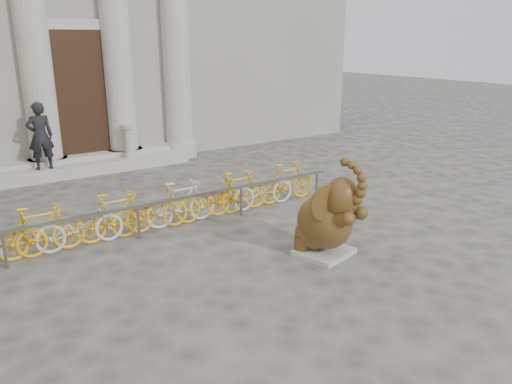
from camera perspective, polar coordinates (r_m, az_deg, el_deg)
ground at (r=8.25m, az=1.52°, el=-11.54°), size 80.00×80.00×0.00m
entrance_steps at (r=16.28m, az=-18.19°, el=2.89°), size 6.00×1.20×0.36m
elephant_statue at (r=9.43m, az=8.09°, el=-3.19°), size 1.27×1.53×1.95m
bike_rack at (r=10.66m, az=-13.92°, el=-2.28°), size 9.99×0.53×1.00m
pedestrian at (r=15.39m, az=-23.44°, el=5.90°), size 0.72×0.49×1.92m
balustrade_post at (r=16.20m, az=-14.27°, el=5.53°), size 0.42×0.42×1.03m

